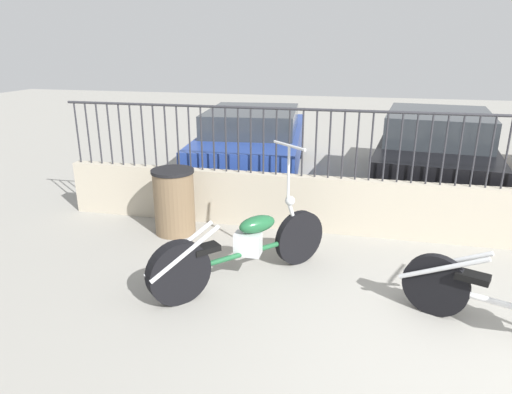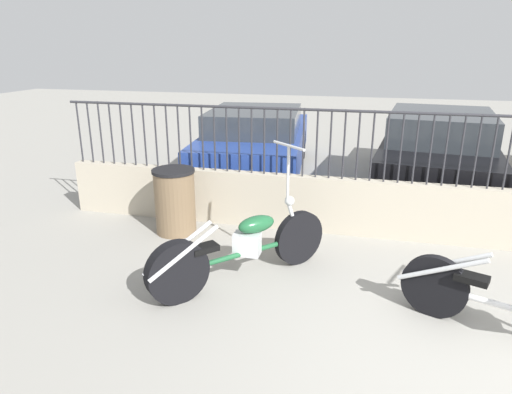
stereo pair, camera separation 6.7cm
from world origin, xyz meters
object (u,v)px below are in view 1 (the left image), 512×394
Objects in this scene: car_blue at (254,140)px; car_black at (434,149)px; motorcycle_green at (235,250)px; trash_bin at (174,201)px.

car_black is at bearing -97.75° from car_blue.
motorcycle_green is 1.91× the size of trash_bin.
car_black is at bearing 39.99° from trash_bin.
car_black is (3.64, 3.05, 0.24)m from trash_bin.
trash_bin is at bearing 87.55° from motorcycle_green.
motorcycle_green is 0.38× the size of car_blue.
motorcycle_green is at bearing -174.88° from car_blue.
trash_bin is 4.76m from car_black.
motorcycle_green reaches higher than car_blue.
trash_bin is 0.19× the size of car_black.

